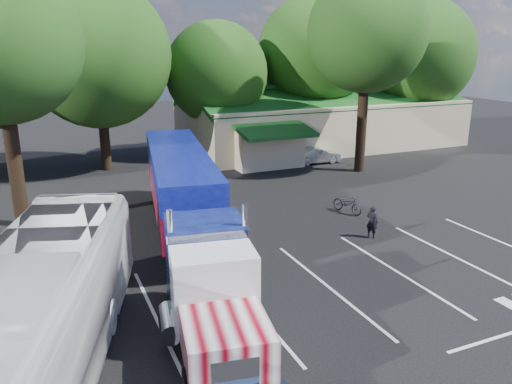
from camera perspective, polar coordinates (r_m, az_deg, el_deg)
name	(u,v)px	position (r m, az deg, el deg)	size (l,w,h in m)	color
ground	(262,233)	(23.98, 0.69, -4.76)	(120.00, 120.00, 0.00)	black
event_hall	(320,121)	(45.02, 7.35, 8.06)	(24.20, 14.12, 5.55)	#BCB48C
tree_row_c	(97,55)	(36.80, -17.68, 14.71)	(10.00, 10.00, 13.05)	black
tree_row_d	(216,73)	(40.16, -4.54, 13.41)	(8.00, 8.00, 10.60)	black
tree_row_e	(314,52)	(44.35, 6.65, 15.58)	(9.60, 9.60, 12.90)	black
tree_row_f	(416,55)	(49.21, 17.84, 14.66)	(10.40, 10.40, 13.00)	black
tree_near_right	(367,33)	(35.55, 12.59, 17.34)	(8.00, 8.00, 13.50)	black
semi_truck	(185,200)	(21.47, -8.06, -0.89)	(5.76, 19.84, 4.13)	black
woman	(372,222)	(23.88, 13.12, -3.33)	(0.56, 0.37, 1.54)	black
bicycle	(348,204)	(27.21, 10.42, -1.30)	(0.67, 1.93, 1.01)	black
tour_bus	(28,328)	(14.12, -24.62, -13.95)	(3.17, 13.54, 3.77)	silver
silver_sedan	(317,155)	(38.31, 6.96, 4.18)	(1.29, 3.71, 1.22)	#B7BBC0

